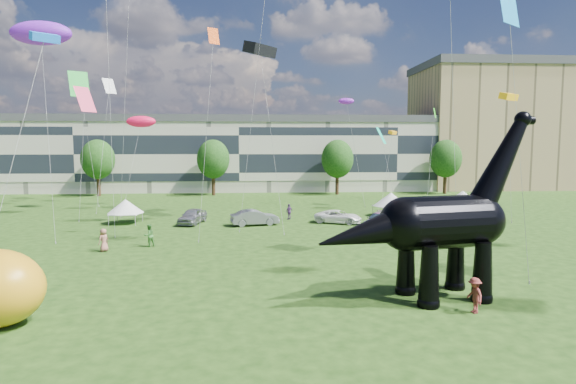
{
  "coord_description": "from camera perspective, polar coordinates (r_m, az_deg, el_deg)",
  "views": [
    {
      "loc": [
        -5.08,
        -24.39,
        8.28
      ],
      "look_at": [
        -2.97,
        8.0,
        5.0
      ],
      "focal_mm": 30.0,
      "sensor_mm": 36.0,
      "label": 1
    }
  ],
  "objects": [
    {
      "name": "car_dark",
      "position": [
        48.44,
        10.74,
        -3.29
      ],
      "size": [
        4.36,
        5.41,
        1.47
      ],
      "primitive_type": "imported",
      "rotation": [
        0.0,
        0.0,
        -0.54
      ],
      "color": "#595960",
      "rests_on": "ground"
    },
    {
      "name": "dinosaur_sculpture",
      "position": [
        26.7,
        17.07,
        -3.84
      ],
      "size": [
        12.79,
        4.73,
        10.43
      ],
      "rotation": [
        0.0,
        0.0,
        0.21
      ],
      "color": "black",
      "rests_on": "ground"
    },
    {
      "name": "car_grey",
      "position": [
        48.94,
        -3.97,
        -3.04
      ],
      "size": [
        5.1,
        2.73,
        1.6
      ],
      "primitive_type": "imported",
      "rotation": [
        0.0,
        0.0,
        1.8
      ],
      "color": "gray",
      "rests_on": "ground"
    },
    {
      "name": "tree_mid_left",
      "position": [
        77.72,
        -8.87,
        4.24
      ],
      "size": [
        5.2,
        5.2,
        9.44
      ],
      "color": "#382314",
      "rests_on": "ground"
    },
    {
      "name": "kites",
      "position": [
        52.57,
        -18.41,
        14.46
      ],
      "size": [
        61.42,
        48.31,
        28.47
      ],
      "color": "red",
      "rests_on": "ground"
    },
    {
      "name": "tree_far_right",
      "position": [
        83.42,
        18.19,
        4.12
      ],
      "size": [
        5.2,
        5.2,
        9.44
      ],
      "color": "#382314",
      "rests_on": "ground"
    },
    {
      "name": "apartment_block",
      "position": [
        100.15,
        23.2,
        6.86
      ],
      "size": [
        28.0,
        18.0,
        22.0
      ],
      "primitive_type": "cube",
      "color": "tan",
      "rests_on": "ground"
    },
    {
      "name": "gazebo_near",
      "position": [
        56.11,
        12.09,
        -0.88
      ],
      "size": [
        5.14,
        5.14,
        2.72
      ],
      "rotation": [
        0.0,
        0.0,
        0.42
      ],
      "color": "silver",
      "rests_on": "ground"
    },
    {
      "name": "car_white",
      "position": [
        50.41,
        5.97,
        -2.93
      ],
      "size": [
        5.37,
        3.91,
        1.36
      ],
      "primitive_type": "imported",
      "rotation": [
        0.0,
        0.0,
        1.19
      ],
      "color": "white",
      "rests_on": "ground"
    },
    {
      "name": "tree_mid_right",
      "position": [
        78.51,
        5.87,
        4.29
      ],
      "size": [
        5.2,
        5.2,
        9.44
      ],
      "color": "#382314",
      "rests_on": "ground"
    },
    {
      "name": "ground",
      "position": [
        26.25,
        7.81,
        -12.67
      ],
      "size": [
        220.0,
        220.0,
        0.0
      ],
      "primitive_type": "plane",
      "color": "#16330C",
      "rests_on": "ground"
    },
    {
      "name": "car_silver",
      "position": [
        50.69,
        -11.26,
        -2.83
      ],
      "size": [
        2.96,
        5.0,
        1.6
      ],
      "primitive_type": "imported",
      "rotation": [
        0.0,
        0.0,
        -0.24
      ],
      "color": "#AAAAAE",
      "rests_on": "ground"
    },
    {
      "name": "terrace_row",
      "position": [
        86.46,
        -5.68,
        4.23
      ],
      "size": [
        78.0,
        11.0,
        12.0
      ],
      "primitive_type": "cube",
      "color": "beige",
      "rests_on": "ground"
    },
    {
      "name": "gazebo_far",
      "position": [
        63.51,
        19.98,
        -0.51
      ],
      "size": [
        4.17,
        4.17,
        2.44
      ],
      "rotation": [
        0.0,
        0.0,
        -0.22
      ],
      "color": "silver",
      "rests_on": "ground"
    },
    {
      "name": "gazebo_left",
      "position": [
        52.59,
        -18.7,
        -1.63
      ],
      "size": [
        3.76,
        3.76,
        2.54
      ],
      "rotation": [
        0.0,
        0.0,
        -0.03
      ],
      "color": "silver",
      "rests_on": "ground"
    },
    {
      "name": "visitors",
      "position": [
        40.97,
        2.87,
        -4.65
      ],
      "size": [
        54.02,
        35.31,
        1.84
      ],
      "color": "#A56452",
      "rests_on": "ground"
    },
    {
      "name": "tree_far_left",
      "position": [
        81.32,
        -21.63,
        3.97
      ],
      "size": [
        5.2,
        5.2,
        9.44
      ],
      "color": "#382314",
      "rests_on": "ground"
    }
  ]
}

